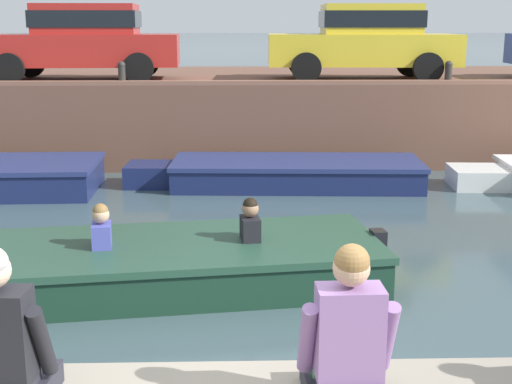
{
  "coord_description": "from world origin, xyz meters",
  "views": [
    {
      "loc": [
        0.06,
        -4.15,
        2.87
      ],
      "look_at": [
        0.28,
        3.37,
        1.08
      ],
      "focal_mm": 50.0,
      "sensor_mm": 36.0,
      "label": 1
    }
  ],
  "objects": [
    {
      "name": "car_centre_yellow",
      "position": [
        2.77,
        10.97,
        2.55
      ],
      "size": [
        3.96,
        2.08,
        1.54
      ],
      "color": "yellow",
      "rests_on": "far_quay_wall"
    },
    {
      "name": "motorboat_passing",
      "position": [
        -0.92,
        3.38,
        0.25
      ],
      "size": [
        5.81,
        2.39,
        0.98
      ],
      "color": "#193828",
      "rests_on": "ground"
    },
    {
      "name": "boat_moored_central_navy",
      "position": [
        0.94,
        8.36,
        0.24
      ],
      "size": [
        5.34,
        1.84,
        0.48
      ],
      "color": "navy",
      "rests_on": "ground"
    },
    {
      "name": "far_wall_coping",
      "position": [
        0.0,
        9.74,
        1.74
      ],
      "size": [
        60.0,
        0.24,
        0.08
      ],
      "primitive_type": "cube",
      "color": "brown",
      "rests_on": "far_quay_wall"
    },
    {
      "name": "person_seated_left",
      "position": [
        -1.22,
        -0.54,
        1.15
      ],
      "size": [
        0.55,
        0.54,
        0.96
      ],
      "color": "#282833",
      "rests_on": "near_quay"
    },
    {
      "name": "far_quay_wall",
      "position": [
        0.0,
        12.62,
        0.85
      ],
      "size": [
        60.0,
        6.0,
        1.7
      ],
      "primitive_type": "cube",
      "color": "brown",
      "rests_on": "ground"
    },
    {
      "name": "person_seated_right",
      "position": [
        0.67,
        -0.56,
        1.15
      ],
      "size": [
        0.54,
        0.53,
        0.96
      ],
      "color": "#282833",
      "rests_on": "near_quay"
    },
    {
      "name": "mooring_bollard_east",
      "position": [
        4.25,
        9.87,
        1.94
      ],
      "size": [
        0.15,
        0.15,
        0.45
      ],
      "color": "#2D2B28",
      "rests_on": "far_quay_wall"
    },
    {
      "name": "ground_plane",
      "position": [
        0.0,
        4.81,
        0.0
      ],
      "size": [
        400.0,
        400.0,
        0.0
      ],
      "primitive_type": "plane",
      "color": "#3D5156"
    },
    {
      "name": "mooring_bollard_mid",
      "position": [
        -2.13,
        9.87,
        1.94
      ],
      "size": [
        0.15,
        0.15,
        0.45
      ],
      "color": "#2D2B28",
      "rests_on": "far_quay_wall"
    },
    {
      "name": "car_left_inner_red",
      "position": [
        -3.07,
        10.98,
        2.55
      ],
      "size": [
        4.11,
        2.12,
        1.54
      ],
      "color": "#B2231E",
      "rests_on": "far_quay_wall"
    }
  ]
}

